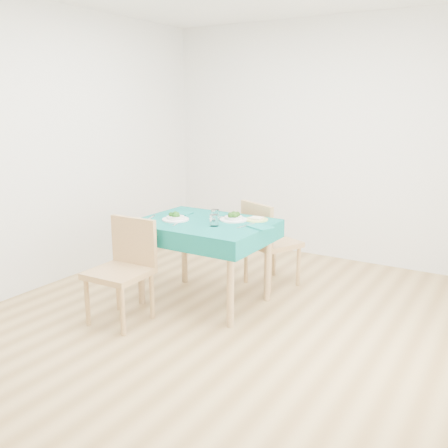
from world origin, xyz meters
The scene contains 16 objects.
room_shell centered at (0.00, 0.00, 1.35)m, with size 4.02×4.52×2.73m.
table centered at (-0.40, 0.32, 0.38)m, with size 1.14×0.87×0.76m, color #085952.
chair_near centered at (-0.76, -0.41, 0.56)m, with size 0.45×0.49×1.13m, color #9F7A4A.
chair_far centered at (-0.09, 1.05, 0.56)m, with size 0.45×0.49×1.13m, color #9F7A4A.
bowl_near centered at (-0.64, 0.22, 0.79)m, with size 0.24×0.24×0.07m, color white, non-canonical shape.
bowl_far centered at (-0.20, 0.49, 0.80)m, with size 0.25×0.25×0.07m, color white, non-canonical shape.
fork_near centered at (-0.89, 0.18, 0.76)m, with size 0.02×0.16×0.00m, color silver.
knife_near centered at (-0.56, 0.14, 0.76)m, with size 0.02×0.23×0.00m, color silver.
fork_far centered at (-0.37, 0.49, 0.76)m, with size 0.02×0.18×0.00m, color silver.
knife_far centered at (0.00, 0.36, 0.76)m, with size 0.02×0.23×0.00m, color silver.
napkin_near centered at (-0.76, 0.46, 0.76)m, with size 0.19×0.14×0.01m, color #0B635B.
napkin_far centered at (0.13, 0.37, 0.76)m, with size 0.21×0.15×0.01m, color #0B635B.
tumbler_center centered at (-0.34, 0.41, 0.81)m, with size 0.07×0.07×0.10m, color white.
tumbler_side centered at (-0.24, 0.22, 0.81)m, with size 0.08×0.08×0.10m, color white.
side_plate centered at (-0.03, 0.60, 0.76)m, with size 0.21×0.21×0.01m, color #C9E26E.
bread_slice centered at (-0.03, 0.60, 0.78)m, with size 0.11×0.11×0.02m, color beige.
Camera 1 is at (1.99, -3.24, 1.77)m, focal length 40.00 mm.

